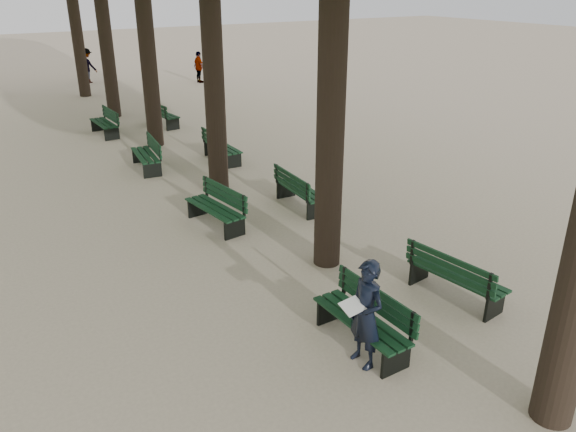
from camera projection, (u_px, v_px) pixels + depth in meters
ground at (361, 370)px, 8.09m from camera, size 120.00×120.00×0.00m
bench_left_0 at (361, 330)px, 8.54m from camera, size 0.60×1.81×0.92m
bench_left_1 at (215, 215)px, 12.68m from camera, size 0.79×1.86×0.92m
bench_left_2 at (146, 161)px, 16.45m from camera, size 0.77×1.85×0.92m
bench_left_3 at (105, 128)px, 20.05m from camera, size 0.64×1.82×0.92m
bench_right_0 at (455, 285)px, 9.81m from camera, size 0.80×1.86×0.92m
bench_right_1 at (301, 197)px, 13.73m from camera, size 0.69×1.83×0.92m
bench_right_2 at (222, 152)px, 17.23m from camera, size 0.59×1.81×0.92m
bench_right_3 at (163, 119)px, 21.32m from camera, size 0.77×1.85×0.92m
man_with_map at (366, 314)px, 7.92m from camera, size 0.62×0.68×1.67m
pedestrian_c at (199, 67)px, 29.94m from camera, size 0.39×0.98×1.64m
pedestrian_b at (87, 66)px, 29.91m from camera, size 0.98×1.15×1.80m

